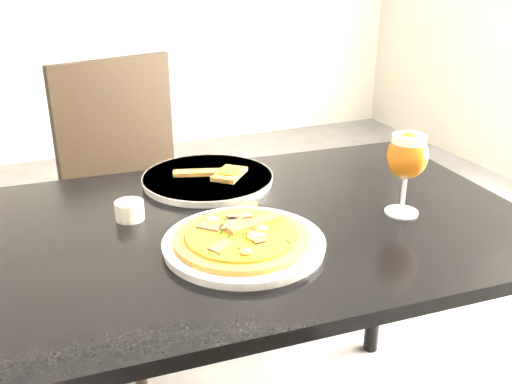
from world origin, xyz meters
name	(u,v)px	position (x,y,z in m)	size (l,w,h in m)	color
dining_table	(261,254)	(0.21, 0.13, 0.66)	(1.25, 0.88, 0.75)	black
chair_far	(140,194)	(0.08, 0.87, 0.54)	(0.56, 0.56, 0.98)	black
plate_main	(244,244)	(0.12, 0.02, 0.76)	(0.33, 0.33, 0.02)	silver
pizza	(242,237)	(0.12, 0.02, 0.78)	(0.27, 0.27, 0.03)	brown
plate_second	(208,179)	(0.17, 0.39, 0.76)	(0.34, 0.34, 0.02)	silver
crust_scraps	(219,173)	(0.20, 0.38, 0.77)	(0.20, 0.14, 0.01)	brown
loose_crust	(239,209)	(0.18, 0.19, 0.75)	(0.10, 0.02, 0.01)	brown
sauce_cup	(130,210)	(-0.06, 0.25, 0.77)	(0.06, 0.06, 0.04)	silver
beer_glass	(407,157)	(0.52, 0.03, 0.89)	(0.09, 0.09, 0.19)	silver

